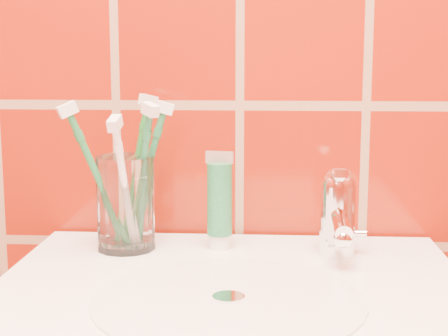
{
  "coord_description": "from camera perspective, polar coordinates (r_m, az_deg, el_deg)",
  "views": [
    {
      "loc": [
        0.04,
        0.2,
        1.12
      ],
      "look_at": [
        -0.02,
        1.08,
        0.97
      ],
      "focal_mm": 55.0,
      "sensor_mm": 36.0,
      "label": 1
    }
  ],
  "objects": [
    {
      "name": "glass_tumbler",
      "position": [
        0.95,
        -8.2,
        -2.91
      ],
      "size": [
        0.09,
        0.09,
        0.13
      ],
      "primitive_type": "cylinder",
      "rotation": [
        0.0,
        0.0,
        0.1
      ],
      "color": "white",
      "rests_on": "pedestal_sink"
    },
    {
      "name": "toothbrush_2",
      "position": [
        0.93,
        -6.89,
        -0.9
      ],
      "size": [
        0.12,
        0.11,
        0.22
      ],
      "primitive_type": null,
      "rotation": [
        0.24,
        0.0,
        0.79
      ],
      "color": "#1E7344",
      "rests_on": "glass_tumbler"
    },
    {
      "name": "toothbrush_0",
      "position": [
        0.96,
        -7.39,
        -0.32
      ],
      "size": [
        0.12,
        0.11,
        0.22
      ],
      "primitive_type": null,
      "rotation": [
        0.24,
        0.0,
        2.32
      ],
      "color": "#1B6827",
      "rests_on": "glass_tumbler"
    },
    {
      "name": "toothbrush_3",
      "position": [
        0.95,
        -6.54,
        -0.68
      ],
      "size": [
        0.1,
        0.09,
        0.21
      ],
      "primitive_type": null,
      "rotation": [
        0.28,
        0.0,
        1.69
      ],
      "color": "#1F7647",
      "rests_on": "glass_tumbler"
    },
    {
      "name": "toothbrush_4",
      "position": [
        0.92,
        -10.33,
        -1.03
      ],
      "size": [
        0.16,
        0.15,
        0.22
      ],
      "primitive_type": null,
      "rotation": [
        0.38,
        0.0,
        -1.06
      ],
      "color": "#1E723C",
      "rests_on": "glass_tumbler"
    },
    {
      "name": "toothbrush_1",
      "position": [
        0.91,
        -8.25,
        -1.6
      ],
      "size": [
        0.05,
        0.15,
        0.21
      ],
      "primitive_type": null,
      "rotation": [
        0.35,
        0.0,
        -0.13
      ],
      "color": "white",
      "rests_on": "glass_tumbler"
    },
    {
      "name": "toothpaste_tube",
      "position": [
        0.94,
        -0.37,
        -2.96
      ],
      "size": [
        0.04,
        0.03,
        0.14
      ],
      "rotation": [
        0.0,
        0.0,
        -0.17
      ],
      "color": "white",
      "rests_on": "pedestal_sink"
    },
    {
      "name": "faucet",
      "position": [
        0.92,
        9.46,
        -3.38
      ],
      "size": [
        0.05,
        0.11,
        0.12
      ],
      "color": "white",
      "rests_on": "pedestal_sink"
    }
  ]
}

